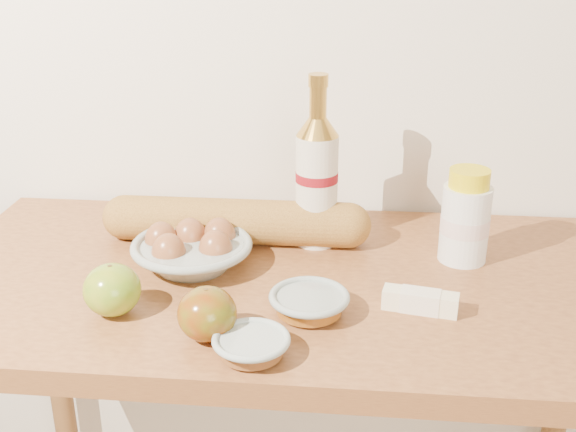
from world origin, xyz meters
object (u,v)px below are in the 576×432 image
object	(u,v)px
bourbon_bottle	(317,177)
egg_bowl	(192,250)
cream_bottle	(465,219)
baguette	(235,221)
table	(290,339)

from	to	relation	value
bourbon_bottle	egg_bowl	size ratio (longest dim) A/B	1.22
bourbon_bottle	cream_bottle	distance (m)	0.26
bourbon_bottle	baguette	distance (m)	0.17
table	bourbon_bottle	world-z (taller)	bourbon_bottle
table	egg_bowl	size ratio (longest dim) A/B	4.74
table	bourbon_bottle	distance (m)	0.29
table	baguette	world-z (taller)	baguette
cream_bottle	baguette	size ratio (longest dim) A/B	0.34
table	cream_bottle	size ratio (longest dim) A/B	7.31
egg_bowl	baguette	world-z (taller)	baguette
table	egg_bowl	xyz separation A→B (m)	(-0.17, 0.02, 0.15)
baguette	table	bearing A→B (deg)	-48.57
baguette	bourbon_bottle	bearing A→B (deg)	4.82
cream_bottle	baguette	world-z (taller)	cream_bottle
cream_bottle	egg_bowl	size ratio (longest dim) A/B	0.65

